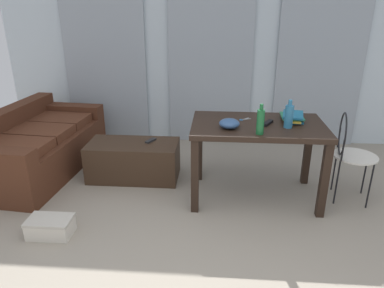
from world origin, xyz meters
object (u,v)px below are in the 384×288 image
at_px(tv_remote_on_table, 268,123).
at_px(tv_remote_primary, 151,141).
at_px(craft_table, 257,135).
at_px(couch, 35,147).
at_px(bottle_near, 289,116).
at_px(bowl, 229,124).
at_px(coffee_table, 134,160).
at_px(shoebox, 50,227).
at_px(wire_chair, 349,147).
at_px(book_stack, 292,117).
at_px(scissors, 244,119).
at_px(bottle_far, 260,121).

relative_size(tv_remote_on_table, tv_remote_primary, 1.19).
bearing_deg(craft_table, couch, 170.46).
xyz_separation_m(bottle_near, bowl, (-0.54, -0.06, -0.07)).
xyz_separation_m(coffee_table, shoebox, (-0.46, -1.13, -0.13)).
height_order(coffee_table, tv_remote_on_table, tv_remote_on_table).
distance_m(couch, bowl, 2.33).
bearing_deg(tv_remote_primary, craft_table, 7.23).
bearing_deg(bowl, tv_remote_on_table, 20.95).
bearing_deg(tv_remote_primary, shoebox, -92.36).
relative_size(couch, tv_remote_primary, 12.47).
distance_m(wire_chair, bottle_near, 0.72).
relative_size(bowl, book_stack, 0.59).
distance_m(bottle_near, tv_remote_primary, 1.53).
relative_size(tv_remote_primary, shoebox, 0.40).
relative_size(wire_chair, shoebox, 2.40).
bearing_deg(coffee_table, shoebox, -112.22).
relative_size(couch, bowl, 9.81).
bearing_deg(book_stack, bowl, -156.71).
height_order(bowl, tv_remote_on_table, bowl).
xyz_separation_m(bottle_near, scissors, (-0.39, 0.21, -0.11)).
relative_size(bottle_far, scissors, 2.34).
xyz_separation_m(couch, wire_chair, (3.36, -0.39, 0.25)).
distance_m(coffee_table, shoebox, 1.22).
relative_size(wire_chair, bottle_far, 3.30).
bearing_deg(coffee_table, craft_table, -13.81).
bearing_deg(scissors, wire_chair, -4.64).
height_order(bottle_near, shoebox, bottle_near).
distance_m(coffee_table, bottle_near, 1.76).
height_order(bottle_far, book_stack, bottle_far).
distance_m(bottle_far, shoebox, 2.00).
bearing_deg(couch, tv_remote_primary, -1.31).
height_order(bottle_far, tv_remote_on_table, bottle_far).
bearing_deg(bottle_near, bowl, -173.91).
relative_size(bottle_near, shoebox, 0.70).
distance_m(book_stack, shoebox, 2.41).
height_order(bottle_near, bowl, bottle_near).
bearing_deg(tv_remote_on_table, tv_remote_primary, -169.29).
xyz_separation_m(book_stack, shoebox, (-2.10, -0.92, -0.73)).
bearing_deg(bottle_far, wire_chair, 19.72).
distance_m(bottle_near, book_stack, 0.23).
xyz_separation_m(couch, bottle_near, (2.73, -0.51, 0.59)).
relative_size(bottle_far, shoebox, 0.73).
bearing_deg(scissors, tv_remote_on_table, -29.98).
relative_size(book_stack, shoebox, 0.85).
xyz_separation_m(craft_table, tv_remote_on_table, (0.08, -0.01, 0.13)).
xyz_separation_m(wire_chair, bowl, (-1.16, -0.18, 0.27)).
relative_size(book_stack, scissors, 2.75).
xyz_separation_m(bowl, tv_remote_on_table, (0.36, 0.14, -0.03)).
xyz_separation_m(couch, bowl, (2.20, -0.57, 0.52)).
height_order(coffee_table, bottle_far, bottle_far).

